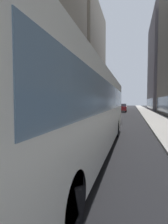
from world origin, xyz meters
TOP-DOWN VIEW (x-y plane):
  - ground_plane at (0.00, 35.00)m, footprint 120.00×120.00m
  - sidewalk_left at (-5.70, 35.00)m, footprint 2.40×110.00m
  - sidewalk_right at (5.70, 35.00)m, footprint 2.40×110.00m
  - building_left_mid at (-11.90, 25.65)m, footprint 9.80×22.62m
  - building_left_far at (-11.90, 50.54)m, footprint 10.59×23.97m
  - transit_bus at (1.20, 3.90)m, footprint 2.78×11.53m
  - car_grey_wagon at (-2.80, 16.66)m, footprint 1.87×4.05m
  - car_red_coupe at (1.20, 32.87)m, footprint 1.77×4.29m
  - car_silver_sedan at (1.20, 12.98)m, footprint 1.85×4.02m
  - car_blue_hatchback at (-2.80, 28.27)m, footprint 1.79×4.17m
  - car_black_suv at (-1.20, 39.29)m, footprint 1.93×4.20m

SIDE VIEW (x-z plane):
  - ground_plane at x=0.00m, z-range 0.00..0.00m
  - sidewalk_left at x=-5.70m, z-range 0.00..0.15m
  - sidewalk_right at x=5.70m, z-range 0.00..0.15m
  - car_silver_sedan at x=1.20m, z-range 0.01..1.63m
  - car_blue_hatchback at x=-2.80m, z-range 0.01..1.63m
  - car_red_coupe at x=1.20m, z-range 0.01..1.63m
  - car_grey_wagon at x=-2.80m, z-range 0.01..1.63m
  - car_black_suv at x=-1.20m, z-range 0.01..1.63m
  - transit_bus at x=1.20m, z-range 0.25..3.30m
  - building_left_far at x=-11.90m, z-range -0.01..30.82m
  - building_left_mid at x=-11.90m, z-range -0.01..34.65m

